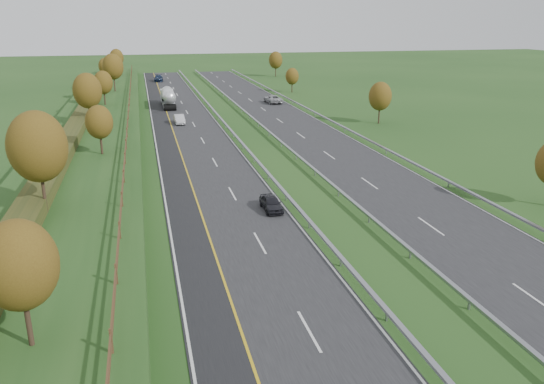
{
  "coord_description": "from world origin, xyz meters",
  "views": [
    {
      "loc": [
        -6.47,
        -12.22,
        15.73
      ],
      "look_at": [
        3.44,
        28.14,
        2.2
      ],
      "focal_mm": 35.0,
      "sensor_mm": 36.0,
      "label": 1
    }
  ],
  "objects_px": {
    "road_tanker": "(168,97)",
    "car_oncoming": "(273,99)",
    "car_dark_near": "(271,203)",
    "car_small_far": "(159,78)",
    "car_silver_mid": "(179,119)"
  },
  "relations": [
    {
      "from": "car_dark_near",
      "to": "car_oncoming",
      "type": "bearing_deg",
      "value": 75.18
    },
    {
      "from": "car_silver_mid",
      "to": "car_small_far",
      "type": "xyz_separation_m",
      "value": [
        -0.73,
        62.89,
        0.09
      ]
    },
    {
      "from": "car_dark_near",
      "to": "car_silver_mid",
      "type": "height_order",
      "value": "car_silver_mid"
    },
    {
      "from": "car_dark_near",
      "to": "car_silver_mid",
      "type": "distance_m",
      "value": 42.8
    },
    {
      "from": "car_silver_mid",
      "to": "car_dark_near",
      "type": "bearing_deg",
      "value": -86.01
    },
    {
      "from": "car_dark_near",
      "to": "car_silver_mid",
      "type": "relative_size",
      "value": 0.87
    },
    {
      "from": "car_small_far",
      "to": "car_silver_mid",
      "type": "bearing_deg",
      "value": -86.47
    },
    {
      "from": "road_tanker",
      "to": "car_small_far",
      "type": "relative_size",
      "value": 2.02
    },
    {
      "from": "road_tanker",
      "to": "car_oncoming",
      "type": "distance_m",
      "value": 20.36
    },
    {
      "from": "car_silver_mid",
      "to": "car_oncoming",
      "type": "relative_size",
      "value": 0.75
    },
    {
      "from": "car_small_far",
      "to": "car_oncoming",
      "type": "distance_m",
      "value": 49.56
    },
    {
      "from": "road_tanker",
      "to": "car_dark_near",
      "type": "height_order",
      "value": "road_tanker"
    },
    {
      "from": "car_silver_mid",
      "to": "car_oncoming",
      "type": "bearing_deg",
      "value": 39.79
    },
    {
      "from": "car_oncoming",
      "to": "car_small_far",
      "type": "bearing_deg",
      "value": -68.3
    },
    {
      "from": "car_small_far",
      "to": "car_oncoming",
      "type": "height_order",
      "value": "car_small_far"
    }
  ]
}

